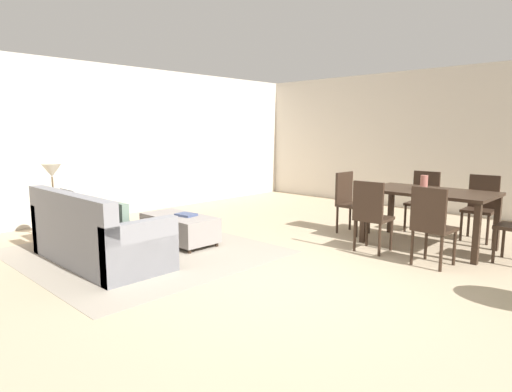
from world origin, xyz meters
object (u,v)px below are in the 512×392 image
(dining_chair_far_left, at_px, (423,198))
(dining_chair_near_left, at_px, (371,212))
(side_table, at_px, (55,211))
(dining_chair_near_right, at_px, (431,222))
(ottoman_table, at_px, (179,227))
(dining_chair_head_west, at_px, (349,199))
(vase_centerpiece, at_px, (424,183))
(table_lamp, at_px, (52,172))
(dining_chair_far_right, at_px, (481,204))
(book_on_ottoman, at_px, (186,215))
(couch, at_px, (96,237))
(dining_table, at_px, (429,197))

(dining_chair_far_left, bearing_deg, dining_chair_near_left, -89.19)
(side_table, bearing_deg, dining_chair_near_right, 31.13)
(ottoman_table, xyz_separation_m, side_table, (-1.26, -1.17, 0.23))
(dining_chair_head_west, distance_m, vase_centerpiece, 1.18)
(table_lamp, distance_m, dining_chair_head_west, 4.26)
(ottoman_table, distance_m, dining_chair_far_right, 4.26)
(dining_chair_near_right, distance_m, dining_chair_far_left, 1.90)
(ottoman_table, height_order, book_on_ottoman, book_on_ottoman)
(couch, height_order, dining_chair_far_right, dining_chair_far_right)
(table_lamp, bearing_deg, book_on_ottoman, 41.89)
(table_lamp, height_order, book_on_ottoman, table_lamp)
(side_table, xyz_separation_m, dining_chair_near_left, (3.39, 2.57, 0.07))
(couch, xyz_separation_m, book_on_ottoman, (0.09, 1.24, 0.11))
(table_lamp, xyz_separation_m, book_on_ottoman, (1.36, 1.22, -0.58))
(table_lamp, bearing_deg, side_table, 0.00)
(dining_chair_far_right, height_order, dining_chair_head_west, same)
(dining_chair_far_right, bearing_deg, vase_centerpiece, -116.59)
(couch, xyz_separation_m, table_lamp, (-1.26, 0.03, 0.69))
(table_lamp, relative_size, vase_centerpiece, 2.64)
(ottoman_table, height_order, dining_chair_far_left, dining_chair_far_left)
(side_table, distance_m, dining_table, 5.08)
(side_table, height_order, table_lamp, table_lamp)
(vase_centerpiece, bearing_deg, side_table, -138.20)
(table_lamp, bearing_deg, dining_chair_far_right, 45.42)
(dining_table, relative_size, book_on_ottoman, 6.08)
(side_table, bearing_deg, dining_chair_far_right, 45.42)
(side_table, xyz_separation_m, dining_chair_far_left, (3.37, 4.24, 0.07))
(dining_chair_near_right, height_order, vase_centerpiece, vase_centerpiece)
(dining_table, height_order, book_on_ottoman, dining_table)
(side_table, relative_size, book_on_ottoman, 2.21)
(dining_chair_near_left, bearing_deg, dining_chair_head_west, 135.85)
(dining_chair_near_right, bearing_deg, dining_chair_far_left, 115.18)
(table_lamp, height_order, dining_chair_near_right, table_lamp)
(couch, height_order, ottoman_table, couch)
(side_table, xyz_separation_m, dining_chair_far_right, (4.19, 4.25, 0.07))
(couch, relative_size, ottoman_table, 1.72)
(couch, height_order, table_lamp, table_lamp)
(couch, relative_size, dining_table, 1.22)
(side_table, distance_m, dining_chair_head_west, 4.23)
(couch, relative_size, vase_centerpiece, 9.70)
(ottoman_table, relative_size, vase_centerpiece, 5.64)
(side_table, distance_m, dining_chair_far_left, 5.41)
(dining_chair_far_left, bearing_deg, dining_table, -63.62)
(dining_chair_far_left, height_order, vase_centerpiece, vase_centerpiece)
(table_lamp, height_order, dining_chair_near_left, table_lamp)
(dining_chair_near_right, distance_m, dining_chair_far_right, 1.73)
(dining_chair_far_right, distance_m, vase_centerpiece, 1.08)
(ottoman_table, relative_size, dining_table, 0.71)
(side_table, distance_m, dining_chair_near_right, 4.88)
(ottoman_table, distance_m, vase_centerpiece, 3.35)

